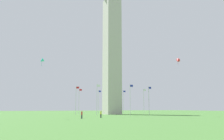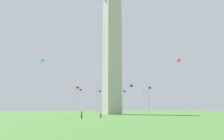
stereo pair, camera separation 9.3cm
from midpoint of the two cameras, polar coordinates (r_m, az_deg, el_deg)
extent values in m
plane|color=#3D6B2D|center=(84.00, 0.03, -10.70)|extent=(260.00, 260.00, 0.00)
cube|color=#B7B2A8|center=(86.14, 0.03, 3.64)|extent=(5.34, 5.34, 42.71)
cylinder|color=silver|center=(90.31, 7.74, -7.53)|extent=(0.14, 0.14, 9.42)
cube|color=white|center=(90.82, 7.97, -4.84)|extent=(1.00, 0.03, 0.64)
cylinder|color=silver|center=(96.49, 2.79, -7.71)|extent=(0.14, 0.14, 9.42)
cube|color=#1E2D99|center=(96.95, 3.06, -5.19)|extent=(1.00, 0.03, 0.64)
cylinder|color=silver|center=(96.17, -3.28, -7.70)|extent=(0.14, 0.14, 9.42)
cube|color=#1E2D99|center=(96.58, -2.95, -5.18)|extent=(1.00, 0.03, 0.64)
cylinder|color=silver|center=(89.47, -7.99, -7.51)|extent=(0.14, 0.14, 9.42)
cube|color=red|center=(89.85, -7.59, -4.81)|extent=(1.00, 0.03, 0.64)
cylinder|color=silver|center=(79.43, -8.73, -7.29)|extent=(0.14, 0.14, 9.42)
cube|color=red|center=(79.83, -8.28, -4.24)|extent=(1.00, 0.03, 0.64)
cylinder|color=silver|center=(71.79, -3.67, -7.18)|extent=(0.14, 0.14, 9.42)
cube|color=white|center=(72.26, -3.23, -3.81)|extent=(1.00, 0.03, 0.64)
cylinder|color=silver|center=(72.22, 4.43, -7.18)|extent=(0.14, 0.14, 9.42)
cube|color=#1E2D99|center=(72.76, 4.77, -3.83)|extent=(1.00, 0.03, 0.64)
cylinder|color=silver|center=(80.37, 8.96, -7.30)|extent=(0.14, 0.14, 9.42)
cube|color=#1E2D99|center=(80.92, 9.21, -4.29)|extent=(1.00, 0.03, 0.64)
cylinder|color=#2D2D38|center=(54.15, -2.71, -11.09)|extent=(0.29, 0.29, 0.80)
cylinder|color=yellow|center=(54.13, -2.70, -10.35)|extent=(0.32, 0.32, 0.59)
sphere|color=tan|center=(54.12, -2.70, -9.91)|extent=(0.24, 0.24, 0.24)
cylinder|color=#2D2D38|center=(50.02, -7.34, -11.18)|extent=(0.29, 0.29, 0.80)
cylinder|color=red|center=(50.00, -7.32, -10.37)|extent=(0.32, 0.32, 0.61)
sphere|color=tan|center=(49.99, -7.31, -9.88)|extent=(0.24, 0.24, 0.24)
cone|color=red|center=(69.70, 15.68, 2.20)|extent=(1.65, 1.55, 1.35)
cylinder|color=maroon|center=(69.55, 15.71, 1.54)|extent=(0.04, 0.04, 1.24)
cone|color=#33C6D1|center=(53.21, -16.61, 2.22)|extent=(1.37, 1.22, 1.16)
cylinder|color=teal|center=(53.08, -16.65, 1.48)|extent=(0.04, 0.04, 1.04)
camera|label=1|loc=(0.05, -89.97, -0.01)|focal=37.72mm
camera|label=2|loc=(0.05, 90.03, 0.01)|focal=37.72mm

